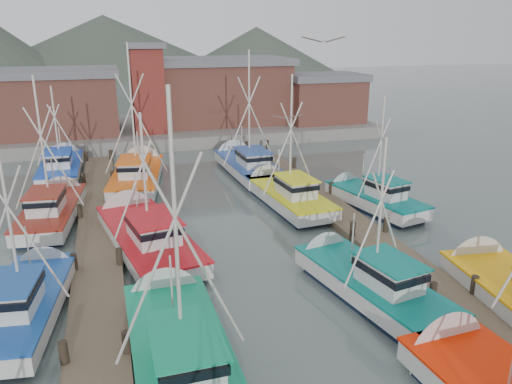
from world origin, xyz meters
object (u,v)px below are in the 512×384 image
object	(u,v)px
boat_8	(145,235)
boat_12	(138,174)
lookout_tower	(148,88)
boat_4	(179,348)

from	to	relation	value
boat_8	boat_12	world-z (taller)	boat_12
lookout_tower	boat_12	size ratio (longest dim) A/B	0.77
boat_12	lookout_tower	bearing A→B (deg)	90.39
boat_4	boat_12	size ratio (longest dim) A/B	0.93
boat_4	boat_8	world-z (taller)	boat_4
boat_8	boat_12	bearing A→B (deg)	76.63
lookout_tower	boat_8	distance (m)	25.96
lookout_tower	boat_12	xyz separation A→B (m)	(-2.16, -13.40, -4.86)
lookout_tower	boat_8	bearing A→B (deg)	-95.96
boat_8	boat_12	size ratio (longest dim) A/B	0.97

